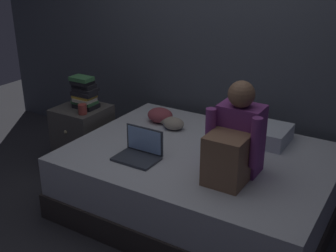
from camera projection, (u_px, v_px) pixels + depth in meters
name	position (u px, v px, depth m)	size (l,w,h in m)	color
ground_plane	(158.00, 220.00, 3.33)	(8.00, 8.00, 0.00)	#2D2D33
wall_back	(231.00, 23.00, 3.77)	(5.60, 0.10, 2.70)	#424751
bed	(200.00, 182.00, 3.38)	(2.00, 1.50, 0.51)	#332D2B
nightstand	(84.00, 137.00, 4.07)	(0.44, 0.46, 0.60)	#474442
person_sitting	(235.00, 142.00, 2.86)	(0.39, 0.44, 0.66)	#75337A
laptop	(140.00, 151.00, 3.17)	(0.32, 0.23, 0.22)	#333842
pillow	(254.00, 131.00, 3.49)	(0.56, 0.36, 0.13)	silver
book_stack	(84.00, 93.00, 3.90)	(0.23, 0.17, 0.30)	black
mug	(83.00, 109.00, 3.78)	(0.08, 0.08, 0.09)	#933833
clothes_pile	(166.00, 119.00, 3.77)	(0.40, 0.26, 0.13)	gray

